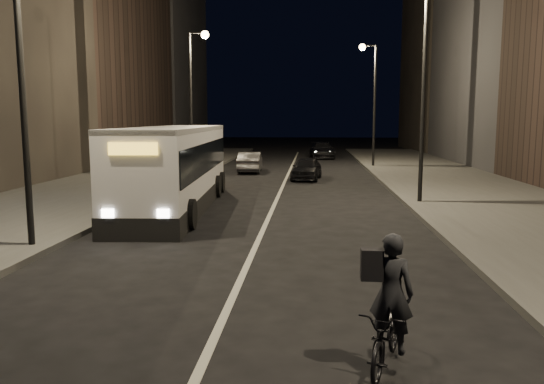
% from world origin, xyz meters
% --- Properties ---
extents(ground, '(180.00, 180.00, 0.00)m').
position_xyz_m(ground, '(0.00, 0.00, 0.00)').
color(ground, black).
rests_on(ground, ground).
extents(sidewalk_right, '(7.00, 70.00, 0.16)m').
position_xyz_m(sidewalk_right, '(8.50, 14.00, 0.08)').
color(sidewalk_right, '#393937').
rests_on(sidewalk_right, ground).
extents(sidewalk_left, '(7.00, 70.00, 0.16)m').
position_xyz_m(sidewalk_left, '(-8.50, 14.00, 0.08)').
color(sidewalk_left, '#393937').
rests_on(sidewalk_left, ground).
extents(building_row_right, '(8.00, 61.00, 21.00)m').
position_xyz_m(building_row_right, '(16.00, 27.50, 10.50)').
color(building_row_right, black).
rests_on(building_row_right, ground).
extents(building_row_left, '(8.00, 61.00, 22.00)m').
position_xyz_m(building_row_left, '(-16.00, 28.50, 11.00)').
color(building_row_left, black).
rests_on(building_row_left, ground).
extents(streetlight_right_mid, '(1.20, 0.44, 8.12)m').
position_xyz_m(streetlight_right_mid, '(5.33, 12.00, 5.36)').
color(streetlight_right_mid, black).
rests_on(streetlight_right_mid, sidewalk_right).
extents(streetlight_right_far, '(1.20, 0.44, 8.12)m').
position_xyz_m(streetlight_right_far, '(5.33, 28.00, 5.36)').
color(streetlight_right_far, black).
rests_on(streetlight_right_far, sidewalk_right).
extents(streetlight_left_near, '(1.20, 0.44, 8.12)m').
position_xyz_m(streetlight_left_near, '(-5.33, 4.00, 5.36)').
color(streetlight_left_near, black).
rests_on(streetlight_left_near, sidewalk_left).
extents(streetlight_left_far, '(1.20, 0.44, 8.12)m').
position_xyz_m(streetlight_left_far, '(-5.33, 22.00, 5.36)').
color(streetlight_left_far, black).
rests_on(streetlight_left_far, sidewalk_left).
extents(city_bus, '(3.16, 11.33, 3.02)m').
position_xyz_m(city_bus, '(-3.60, 10.66, 1.64)').
color(city_bus, silver).
rests_on(city_bus, ground).
extents(cyclist_on_bicycle, '(1.07, 1.73, 1.88)m').
position_xyz_m(cyclist_on_bicycle, '(2.47, -1.84, 0.63)').
color(cyclist_on_bicycle, black).
rests_on(cyclist_on_bicycle, ground).
extents(car_near, '(1.84, 3.74, 1.23)m').
position_xyz_m(car_near, '(1.15, 20.53, 0.61)').
color(car_near, black).
rests_on(car_near, ground).
extents(car_mid, '(1.54, 3.95, 1.28)m').
position_xyz_m(car_mid, '(-2.44, 24.36, 0.64)').
color(car_mid, '#303032').
rests_on(car_mid, ground).
extents(car_far, '(2.28, 4.85, 1.37)m').
position_xyz_m(car_far, '(2.27, 37.00, 0.68)').
color(car_far, black).
rests_on(car_far, ground).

